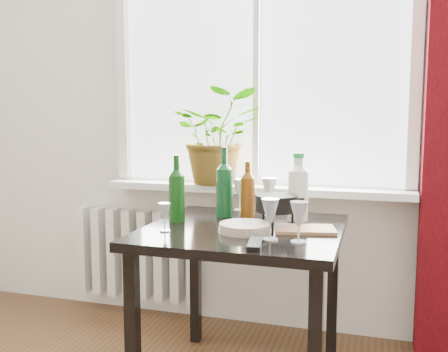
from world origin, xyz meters
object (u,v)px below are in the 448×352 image
(wine_bottle_right, at_px, (224,181))
(wineglass_back_left, at_px, (240,194))
(tv_remote, at_px, (255,244))
(radiator, at_px, (137,254))
(potted_plant, at_px, (218,136))
(bottle_amber, at_px, (248,189))
(cutting_board, at_px, (305,229))
(table, at_px, (244,247))
(wineglass_front_right, at_px, (270,219))
(wineglass_far_right, at_px, (299,222))
(cleaning_bottle, at_px, (298,186))
(wineglass_back_center, at_px, (269,196))
(fondue_pot, at_px, (276,211))
(wine_bottle_left, at_px, (177,188))
(plate_stack, at_px, (245,228))
(wineglass_front_left, at_px, (165,217))

(wine_bottle_right, distance_m, wineglass_back_left, 0.19)
(tv_remote, bearing_deg, radiator, 126.91)
(potted_plant, height_order, bottle_amber, potted_plant)
(cutting_board, bearing_deg, table, -179.75)
(bottle_amber, bearing_deg, wineglass_front_right, -64.48)
(table, xyz_separation_m, wineglass_far_right, (0.27, -0.21, 0.17))
(wineglass_back_left, bearing_deg, bottle_amber, -62.36)
(potted_plant, xyz_separation_m, wineglass_back_left, (0.19, -0.22, -0.29))
(cleaning_bottle, bearing_deg, wineglass_far_right, -80.78)
(wineglass_back_center, distance_m, fondue_pot, 0.27)
(table, distance_m, wineglass_back_left, 0.43)
(cutting_board, bearing_deg, potted_plant, 134.32)
(wine_bottle_left, relative_size, wineglass_back_center, 1.65)
(radiator, relative_size, tv_remote, 4.76)
(wine_bottle_left, bearing_deg, bottle_amber, 32.59)
(wine_bottle_left, xyz_separation_m, tv_remote, (0.45, -0.33, -0.15))
(wine_bottle_left, height_order, bottle_amber, wine_bottle_left)
(potted_plant, xyz_separation_m, wineglass_front_right, (0.47, -0.80, -0.29))
(wineglass_back_left, height_order, plate_stack, wineglass_back_left)
(cleaning_bottle, distance_m, wineglass_front_left, 0.65)
(cleaning_bottle, relative_size, wineglass_back_left, 1.95)
(wine_bottle_right, xyz_separation_m, fondue_pot, (0.29, -0.16, -0.10))
(radiator, distance_m, bottle_amber, 1.04)
(wineglass_front_left, relative_size, fondue_pot, 0.59)
(potted_plant, height_order, wineglass_front_left, potted_plant)
(wine_bottle_right, relative_size, fondue_pot, 1.66)
(bottle_amber, relative_size, plate_stack, 1.23)
(wineglass_far_right, bearing_deg, plate_stack, 154.67)
(wineglass_back_center, height_order, wineglass_front_left, wineglass_back_center)
(wineglass_back_center, height_order, wineglass_back_left, wineglass_back_center)
(wine_bottle_right, height_order, wineglass_back_center, wine_bottle_right)
(wineglass_back_left, bearing_deg, wine_bottle_right, -100.66)
(wineglass_back_center, bearing_deg, wineglass_far_right, -66.35)
(potted_plant, distance_m, cutting_board, 0.91)
(fondue_pot, distance_m, cutting_board, 0.16)
(wineglass_back_left, bearing_deg, wineglass_back_center, -22.02)
(wineglass_back_left, bearing_deg, cutting_board, -43.59)
(wine_bottle_right, bearing_deg, potted_plant, 112.22)
(wineglass_back_left, relative_size, plate_stack, 0.75)
(wineglass_front_right, distance_m, cutting_board, 0.24)
(cutting_board, bearing_deg, wine_bottle_left, 177.53)
(wineglass_front_left, bearing_deg, wine_bottle_right, 69.53)
(cleaning_bottle, bearing_deg, wineglass_back_left, 153.24)
(tv_remote, bearing_deg, wineglass_back_left, 100.73)
(wineglass_back_left, bearing_deg, table, -71.98)
(wineglass_front_right, relative_size, wineglass_back_center, 0.88)
(potted_plant, relative_size, wineglass_front_right, 3.20)
(potted_plant, height_order, wineglass_back_left, potted_plant)
(fondue_pot, relative_size, tv_remote, 1.24)
(bottle_amber, distance_m, plate_stack, 0.34)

